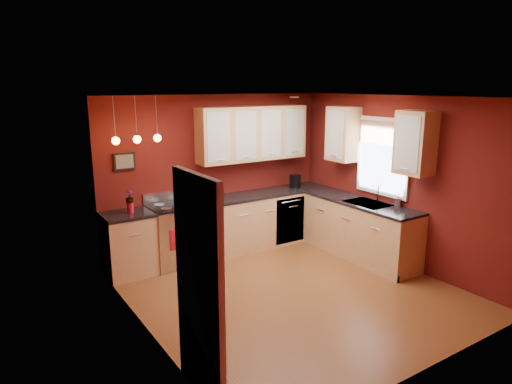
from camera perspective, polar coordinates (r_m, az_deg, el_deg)
floor at (r=6.38m, az=4.59°, el=-12.31°), size 4.20×4.20×0.00m
ceiling at (r=5.76m, az=5.07°, el=11.73°), size 4.00×4.20×0.02m
wall_back at (r=7.66m, az=-4.88°, el=2.31°), size 4.00×0.02×2.60m
wall_front at (r=4.54m, az=21.41°, el=-6.31°), size 4.00×0.02×2.60m
wall_left at (r=5.00m, az=-13.63°, el=-3.98°), size 0.02×4.20×2.60m
wall_right at (r=7.31m, az=17.29°, el=1.23°), size 0.02×4.20×2.60m
base_cabinets_back_left at (r=6.99m, az=-15.59°, el=-6.43°), size 0.70×0.60×0.90m
base_cabinets_back_right at (r=7.98m, az=0.89°, el=-3.48°), size 2.54×0.60×0.90m
base_cabinets_right at (r=7.59m, az=12.78°, el=-4.70°), size 0.60×2.10×0.90m
counter_back_left at (r=6.85m, az=-15.83°, el=-2.73°), size 0.70×0.62×0.04m
counter_back_right at (r=7.86m, az=0.90°, el=-0.19°), size 2.54×0.62×0.04m
counter_right at (r=7.46m, az=12.97°, el=-1.26°), size 0.62×2.10×0.04m
gas_range at (r=7.22m, az=-10.07°, el=-5.26°), size 0.76×0.64×1.11m
dishwasher_front at (r=7.96m, az=4.27°, el=-3.55°), size 0.60×0.02×0.80m
sink at (r=7.37m, az=13.81°, el=-1.54°), size 0.50×0.70×0.33m
window at (r=7.41m, az=15.59°, el=4.56°), size 0.06×1.02×1.22m
door_left_wall at (r=4.07m, az=-7.11°, el=-11.92°), size 0.12×0.82×2.05m
upper_cabinets_back at (r=7.71m, az=-0.40°, el=7.33°), size 2.00×0.35×0.90m
upper_cabinets_right at (r=7.29m, az=14.79°, el=6.54°), size 0.35×1.95×0.90m
wall_picture at (r=6.99m, az=-16.13°, el=3.70°), size 0.32×0.03×0.26m
pendant_lights at (r=6.66m, az=-14.65°, el=6.45°), size 0.71×0.11×0.66m
red_canister at (r=7.37m, az=-6.22°, el=-0.23°), size 0.13×0.13×0.20m
red_vase at (r=6.84m, az=-15.45°, el=-1.90°), size 0.09×0.09×0.15m
flowers at (r=6.81m, az=-15.53°, el=-0.60°), size 0.12×0.12×0.21m
coffee_maker at (r=8.24m, az=4.93°, el=1.30°), size 0.18×0.18×0.23m
soap_pump at (r=7.27m, az=17.39°, el=-0.94°), size 0.12×0.12×0.20m
dish_towel at (r=6.88m, az=-9.78°, el=-5.84°), size 0.23×0.02×0.32m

